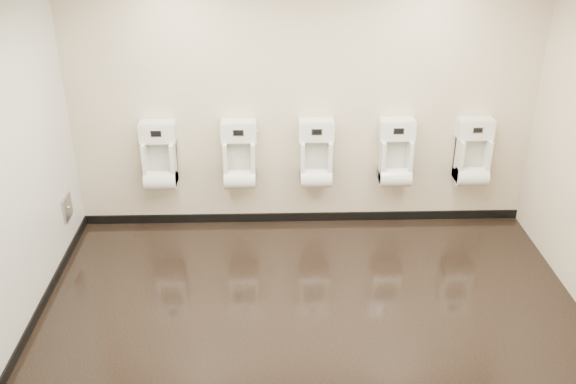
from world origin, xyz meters
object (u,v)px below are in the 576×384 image
urinal_1 (240,160)px  urinal_2 (316,159)px  access_panel (67,207)px  urinal_3 (395,158)px  urinal_0 (160,160)px  urinal_4 (473,157)px

urinal_1 → urinal_2: 0.83m
access_panel → urinal_3: size_ratio=0.34×
urinal_0 → urinal_2: same height
access_panel → urinal_0: bearing=24.5°
urinal_0 → urinal_2: size_ratio=1.00×
access_panel → urinal_4: bearing=5.5°
urinal_3 → urinal_4: size_ratio=1.00×
urinal_0 → urinal_4: 3.41m
access_panel → urinal_3: 3.53m
urinal_0 → urinal_1: (0.86, 0.00, 0.00)m
urinal_0 → urinal_2: 1.69m
urinal_1 → urinal_4: same height
urinal_1 → urinal_2: bearing=0.0°
urinal_0 → urinal_3: bearing=0.0°
urinal_3 → urinal_4: (0.85, 0.00, 0.00)m
urinal_2 → urinal_3: (0.87, 0.00, 0.00)m
access_panel → urinal_3: (3.48, 0.42, 0.34)m
urinal_1 → urinal_4: bearing=0.0°
urinal_3 → urinal_4: 0.85m
urinal_2 → urinal_3: bearing=0.0°
urinal_2 → urinal_4: size_ratio=1.00×
urinal_0 → urinal_2: (1.69, 0.00, 0.00)m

